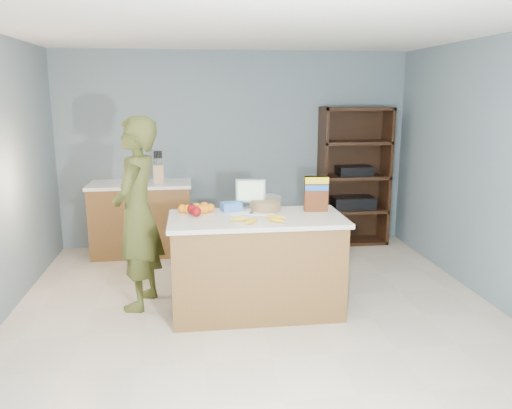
{
  "coord_description": "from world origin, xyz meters",
  "views": [
    {
      "loc": [
        -0.55,
        -3.96,
        1.97
      ],
      "look_at": [
        0.0,
        0.35,
        1.0
      ],
      "focal_mm": 35.0,
      "sensor_mm": 36.0,
      "label": 1
    }
  ],
  "objects": [
    {
      "name": "person",
      "position": [
        -1.07,
        0.58,
        0.89
      ],
      "size": [
        0.56,
        0.73,
        1.78
      ],
      "primitive_type": "imported",
      "rotation": [
        0.0,
        0.0,
        -1.8
      ],
      "color": "#42471C",
      "rests_on": "ground"
    },
    {
      "name": "cereal_box",
      "position": [
        0.57,
        0.44,
        1.09
      ],
      "size": [
        0.22,
        0.1,
        0.33
      ],
      "color": "#592B14",
      "rests_on": "counter_peninsula"
    },
    {
      "name": "apples",
      "position": [
        -0.55,
        0.43,
        0.94
      ],
      "size": [
        0.13,
        0.2,
        0.09
      ],
      "color": "maroon",
      "rests_on": "counter_peninsula"
    },
    {
      "name": "salad_bowl",
      "position": [
        0.11,
        0.55,
        0.96
      ],
      "size": [
        0.3,
        0.3,
        0.13
      ],
      "color": "#267219",
      "rests_on": "counter_peninsula"
    },
    {
      "name": "knife_block",
      "position": [
        -0.97,
        2.16,
        1.02
      ],
      "size": [
        0.12,
        0.1,
        0.31
      ],
      "color": "tan",
      "rests_on": "back_cabinet"
    },
    {
      "name": "envelopes",
      "position": [
        -0.04,
        0.41,
        0.9
      ],
      "size": [
        0.42,
        0.23,
        0.0
      ],
      "color": "white",
      "rests_on": "counter_peninsula"
    },
    {
      "name": "bananas",
      "position": [
        0.01,
        0.13,
        0.92
      ],
      "size": [
        0.5,
        0.25,
        0.04
      ],
      "color": "yellow",
      "rests_on": "counter_peninsula"
    },
    {
      "name": "shelving_unit",
      "position": [
        1.55,
        2.35,
        0.86
      ],
      "size": [
        0.9,
        0.4,
        1.8
      ],
      "color": "black",
      "rests_on": "ground"
    },
    {
      "name": "floor",
      "position": [
        0.0,
        0.0,
        0.0
      ],
      "size": [
        4.5,
        5.0,
        0.02
      ],
      "primitive_type": "cube",
      "color": "beige",
      "rests_on": "ground"
    },
    {
      "name": "walls",
      "position": [
        0.0,
        0.0,
        1.65
      ],
      "size": [
        4.52,
        5.02,
        2.51
      ],
      "color": "slate",
      "rests_on": "ground"
    },
    {
      "name": "tv",
      "position": [
        -0.02,
        0.63,
        1.06
      ],
      "size": [
        0.28,
        0.12,
        0.28
      ],
      "color": "silver",
      "rests_on": "counter_peninsula"
    },
    {
      "name": "blue_carton",
      "position": [
        -0.21,
        0.56,
        0.94
      ],
      "size": [
        0.21,
        0.17,
        0.08
      ],
      "primitive_type": "cube",
      "rotation": [
        0.0,
        0.0,
        0.28
      ],
      "color": "blue",
      "rests_on": "counter_peninsula"
    },
    {
      "name": "back_cabinet",
      "position": [
        -1.2,
        2.2,
        0.45
      ],
      "size": [
        1.24,
        0.62,
        0.9
      ],
      "color": "brown",
      "rests_on": "ground"
    },
    {
      "name": "oranges",
      "position": [
        -0.51,
        0.54,
        0.94
      ],
      "size": [
        0.34,
        0.2,
        0.08
      ],
      "color": "orange",
      "rests_on": "counter_peninsula"
    },
    {
      "name": "counter_peninsula",
      "position": [
        0.0,
        0.3,
        0.42
      ],
      "size": [
        1.56,
        0.76,
        0.9
      ],
      "color": "brown",
      "rests_on": "ground"
    }
  ]
}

